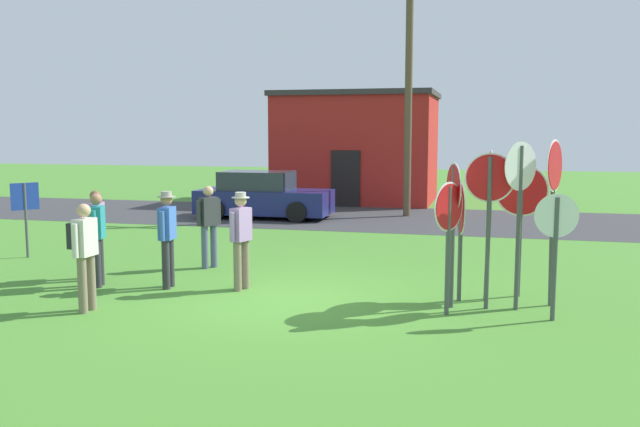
% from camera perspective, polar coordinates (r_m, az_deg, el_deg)
% --- Properties ---
extents(ground_plane, '(80.00, 80.00, 0.00)m').
position_cam_1_polar(ground_plane, '(11.29, -2.67, -7.34)').
color(ground_plane, '#47842D').
extents(street_asphalt, '(60.00, 6.40, 0.01)m').
position_cam_1_polar(street_asphalt, '(21.80, 5.70, -0.41)').
color(street_asphalt, '#38383A').
rests_on(street_asphalt, ground).
extents(building_background, '(6.25, 4.64, 4.34)m').
position_cam_1_polar(building_background, '(27.16, 3.18, 5.65)').
color(building_background, '#B2231E').
rests_on(building_background, ground).
extents(utility_pole, '(1.80, 0.24, 7.98)m').
position_cam_1_polar(utility_pole, '(22.38, 7.52, 10.45)').
color(utility_pole, brown).
rests_on(utility_pole, ground).
extents(parked_car_on_street, '(4.32, 2.05, 1.51)m').
position_cam_1_polar(parked_car_on_street, '(21.92, -4.88, 1.44)').
color(parked_car_on_street, navy).
rests_on(parked_car_on_street, ground).
extents(stop_sign_leaning_right, '(0.27, 0.75, 2.31)m').
position_cam_1_polar(stop_sign_leaning_right, '(10.74, 11.22, 0.40)').
color(stop_sign_leaning_right, '#474C4C').
rests_on(stop_sign_leaning_right, ground).
extents(stop_sign_nearest, '(0.11, 0.63, 2.49)m').
position_cam_1_polar(stop_sign_nearest, '(11.30, 14.16, 0.97)').
color(stop_sign_nearest, '#474C4C').
rests_on(stop_sign_nearest, ground).
extents(stop_sign_far_back, '(0.31, 0.79, 2.67)m').
position_cam_1_polar(stop_sign_far_back, '(11.26, 19.19, 1.78)').
color(stop_sign_far_back, '#474C4C').
rests_on(stop_sign_far_back, ground).
extents(stop_sign_leaning_left, '(0.17, 0.85, 1.97)m').
position_cam_1_polar(stop_sign_leaning_left, '(11.24, 11.83, -0.57)').
color(stop_sign_leaning_left, '#474C4C').
rests_on(stop_sign_leaning_left, ground).
extents(stop_sign_rear_right, '(0.49, 0.59, 2.64)m').
position_cam_1_polar(stop_sign_rear_right, '(10.82, 16.55, 1.45)').
color(stop_sign_rear_right, '#474C4C').
rests_on(stop_sign_rear_right, ground).
extents(stop_sign_tallest, '(0.88, 0.14, 2.25)m').
position_cam_1_polar(stop_sign_tallest, '(11.75, 16.67, 0.65)').
color(stop_sign_tallest, '#474C4C').
rests_on(stop_sign_tallest, ground).
extents(stop_sign_center_cluster, '(0.78, 0.10, 2.47)m').
position_cam_1_polar(stop_sign_center_cluster, '(10.75, 14.14, 0.91)').
color(stop_sign_center_cluster, '#474C4C').
rests_on(stop_sign_center_cluster, ground).
extents(stop_sign_rear_left, '(0.38, 0.66, 2.04)m').
position_cam_1_polar(stop_sign_rear_left, '(10.31, 10.84, -0.96)').
color(stop_sign_rear_left, '#474C4C').
rests_on(stop_sign_rear_left, ground).
extents(stop_sign_low_front, '(0.64, 0.14, 1.89)m').
position_cam_1_polar(stop_sign_low_front, '(10.43, 19.35, -1.82)').
color(stop_sign_low_front, '#474C4C').
rests_on(stop_sign_low_front, ground).
extents(person_with_sunhat, '(0.32, 0.55, 1.74)m').
position_cam_1_polar(person_with_sunhat, '(11.89, -6.71, -1.81)').
color(person_with_sunhat, '#7A6B56').
rests_on(person_with_sunhat, ground).
extents(person_in_blue, '(0.38, 0.50, 1.69)m').
position_cam_1_polar(person_in_blue, '(13.91, -9.40, -0.72)').
color(person_in_blue, '#4C5670').
rests_on(person_in_blue, ground).
extents(person_holding_notes, '(0.36, 0.57, 1.69)m').
position_cam_1_polar(person_holding_notes, '(11.01, -19.36, -2.87)').
color(person_holding_notes, '#7A6B56').
rests_on(person_holding_notes, ground).
extents(person_near_signs, '(0.32, 0.57, 1.74)m').
position_cam_1_polar(person_near_signs, '(12.27, -12.81, -1.67)').
color(person_near_signs, '#2D2D33').
rests_on(person_near_signs, ground).
extents(person_in_dark_shirt, '(0.30, 0.56, 1.69)m').
position_cam_1_polar(person_in_dark_shirt, '(13.39, -18.40, -1.28)').
color(person_in_dark_shirt, '#2D2D33').
rests_on(person_in_dark_shirt, ground).
extents(person_in_teal, '(0.32, 0.54, 1.69)m').
position_cam_1_polar(person_in_teal, '(12.73, -18.35, -1.69)').
color(person_in_teal, '#2D2D33').
rests_on(person_in_teal, ground).
extents(info_panel_leftmost, '(0.37, 0.50, 1.67)m').
position_cam_1_polar(info_panel_leftmost, '(16.21, -23.70, 0.57)').
color(info_panel_leftmost, '#4C4C51').
rests_on(info_panel_leftmost, ground).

